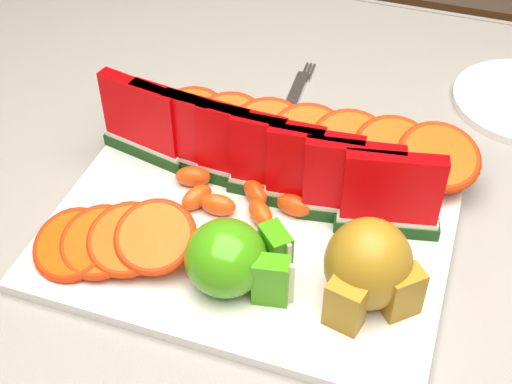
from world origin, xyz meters
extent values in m
cube|color=#502E1D|center=(0.00, 0.00, 0.73)|extent=(1.40, 0.90, 0.03)
cube|color=#502E1D|center=(-0.64, 0.39, 0.36)|extent=(0.06, 0.06, 0.72)
cube|color=gray|center=(0.00, 0.00, 0.75)|extent=(1.52, 1.02, 0.01)
cube|color=gray|center=(0.00, 0.51, 0.66)|extent=(1.52, 0.01, 0.20)
cube|color=silver|center=(-0.09, -0.01, 0.76)|extent=(0.40, 0.30, 0.01)
ellipsoid|color=#2A801A|center=(-0.08, -0.09, 0.80)|extent=(0.09, 0.09, 0.07)
cube|color=#2A801A|center=(-0.04, -0.09, 0.80)|extent=(0.04, 0.03, 0.05)
cube|color=beige|center=(-0.03, -0.09, 0.80)|extent=(0.03, 0.01, 0.05)
cube|color=#2A801A|center=(-0.04, -0.06, 0.80)|extent=(0.04, 0.04, 0.05)
cube|color=beige|center=(-0.04, -0.06, 0.80)|extent=(0.03, 0.02, 0.05)
ellipsoid|color=#9A8710|center=(0.04, -0.06, 0.81)|extent=(0.09, 0.09, 0.09)
cube|color=#9A8710|center=(0.03, -0.10, 0.79)|extent=(0.04, 0.03, 0.05)
cube|color=#9A8710|center=(0.08, -0.07, 0.79)|extent=(0.04, 0.04, 0.05)
cube|color=silver|center=(-0.11, 0.20, 0.76)|extent=(0.02, 0.17, 0.00)
cube|color=silver|center=(-0.11, 0.29, 0.76)|extent=(0.01, 0.04, 0.00)
cube|color=silver|center=(-0.11, 0.29, 0.76)|extent=(0.01, 0.04, 0.00)
cube|color=silver|center=(-0.10, 0.29, 0.76)|extent=(0.01, 0.04, 0.00)
cube|color=#113E13|center=(-0.23, 0.06, 0.78)|extent=(0.11, 0.04, 0.01)
cube|color=silver|center=(-0.23, 0.06, 0.79)|extent=(0.10, 0.04, 0.01)
cube|color=red|center=(-0.23, 0.06, 0.83)|extent=(0.10, 0.04, 0.08)
cube|color=#113E13|center=(-0.19, 0.05, 0.78)|extent=(0.11, 0.04, 0.01)
cube|color=silver|center=(-0.19, 0.05, 0.79)|extent=(0.10, 0.03, 0.01)
cube|color=red|center=(-0.19, 0.05, 0.83)|extent=(0.10, 0.03, 0.08)
cube|color=#113E13|center=(-0.15, 0.05, 0.78)|extent=(0.11, 0.03, 0.01)
cube|color=silver|center=(-0.15, 0.05, 0.79)|extent=(0.10, 0.03, 0.01)
cube|color=red|center=(-0.15, 0.05, 0.83)|extent=(0.10, 0.02, 0.08)
cube|color=#113E13|center=(-0.11, 0.04, 0.78)|extent=(0.11, 0.02, 0.01)
cube|color=silver|center=(-0.11, 0.04, 0.79)|extent=(0.10, 0.02, 0.01)
cube|color=red|center=(-0.11, 0.04, 0.83)|extent=(0.10, 0.02, 0.08)
cube|color=#113E13|center=(-0.07, 0.04, 0.78)|extent=(0.11, 0.02, 0.01)
cube|color=silver|center=(-0.07, 0.04, 0.79)|extent=(0.10, 0.02, 0.01)
cube|color=red|center=(-0.07, 0.04, 0.83)|extent=(0.10, 0.02, 0.08)
cube|color=#113E13|center=(-0.03, 0.03, 0.78)|extent=(0.11, 0.03, 0.01)
cube|color=silver|center=(-0.03, 0.03, 0.79)|extent=(0.10, 0.03, 0.01)
cube|color=red|center=(-0.03, 0.03, 0.83)|extent=(0.10, 0.02, 0.08)
cube|color=#113E13|center=(0.01, 0.03, 0.78)|extent=(0.11, 0.04, 0.01)
cube|color=silver|center=(0.01, 0.03, 0.79)|extent=(0.10, 0.03, 0.01)
cube|color=red|center=(0.01, 0.03, 0.83)|extent=(0.10, 0.03, 0.08)
cube|color=#113E13|center=(0.05, 0.03, 0.78)|extent=(0.11, 0.04, 0.01)
cube|color=silver|center=(0.05, 0.03, 0.79)|extent=(0.10, 0.04, 0.01)
cube|color=red|center=(0.05, 0.03, 0.83)|extent=(0.10, 0.04, 0.08)
cylinder|color=red|center=(-0.24, -0.11, 0.79)|extent=(0.08, 0.08, 0.03)
torus|color=#BF2700|center=(-0.24, -0.11, 0.79)|extent=(0.10, 0.09, 0.04)
cylinder|color=red|center=(-0.21, -0.10, 0.79)|extent=(0.08, 0.08, 0.03)
torus|color=#BF2700|center=(-0.21, -0.10, 0.79)|extent=(0.09, 0.09, 0.04)
cylinder|color=red|center=(-0.18, -0.09, 0.80)|extent=(0.07, 0.07, 0.03)
torus|color=#BF2700|center=(-0.18, -0.09, 0.80)|extent=(0.08, 0.08, 0.04)
cylinder|color=red|center=(-0.16, -0.08, 0.80)|extent=(0.08, 0.08, 0.03)
torus|color=#BF2700|center=(-0.16, -0.08, 0.80)|extent=(0.09, 0.09, 0.04)
cylinder|color=red|center=(-0.21, 0.12, 0.78)|extent=(0.08, 0.08, 0.03)
torus|color=#BF2700|center=(-0.21, 0.12, 0.78)|extent=(0.09, 0.09, 0.03)
cylinder|color=red|center=(-0.16, 0.12, 0.79)|extent=(0.09, 0.09, 0.03)
torus|color=#BF2700|center=(-0.16, 0.12, 0.79)|extent=(0.10, 0.10, 0.03)
cylinder|color=red|center=(-0.11, 0.12, 0.79)|extent=(0.09, 0.09, 0.03)
torus|color=#BF2700|center=(-0.11, 0.12, 0.79)|extent=(0.11, 0.10, 0.03)
cylinder|color=red|center=(-0.06, 0.12, 0.79)|extent=(0.10, 0.10, 0.03)
torus|color=#BF2700|center=(-0.06, 0.12, 0.79)|extent=(0.11, 0.11, 0.03)
cylinder|color=red|center=(-0.01, 0.12, 0.80)|extent=(0.10, 0.10, 0.03)
torus|color=#BF2700|center=(-0.01, 0.12, 0.80)|extent=(0.12, 0.12, 0.03)
cylinder|color=red|center=(0.03, 0.12, 0.80)|extent=(0.11, 0.11, 0.03)
torus|color=#BF2700|center=(0.03, 0.12, 0.80)|extent=(0.12, 0.12, 0.03)
cylinder|color=red|center=(0.08, 0.12, 0.80)|extent=(0.11, 0.11, 0.03)
torus|color=#BF2700|center=(0.08, 0.12, 0.80)|extent=(0.12, 0.12, 0.03)
ellipsoid|color=#E54911|center=(-0.16, 0.03, 0.78)|extent=(0.04, 0.03, 0.02)
ellipsoid|color=#E54911|center=(-0.15, 0.00, 0.78)|extent=(0.04, 0.04, 0.02)
ellipsoid|color=#E54911|center=(-0.12, -0.01, 0.78)|extent=(0.04, 0.02, 0.02)
ellipsoid|color=#E54911|center=(-0.09, 0.03, 0.78)|extent=(0.04, 0.04, 0.02)
ellipsoid|color=#E54911|center=(-0.08, 0.00, 0.78)|extent=(0.04, 0.04, 0.02)
ellipsoid|color=#E54911|center=(-0.05, 0.02, 0.78)|extent=(0.04, 0.02, 0.02)
camera|label=1|loc=(0.08, -0.49, 1.29)|focal=50.00mm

